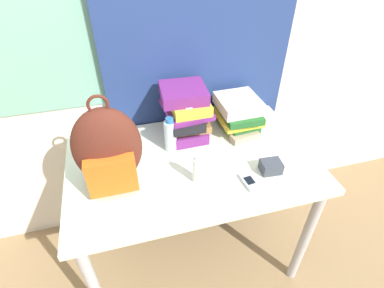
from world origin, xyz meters
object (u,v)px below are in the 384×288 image
(sports_bottle, at_px, (188,123))
(camera_pouch, at_px, (271,167))
(book_stack_left, at_px, (186,112))
(cell_phone, at_px, (249,182))
(sunscreen_bottle, at_px, (197,169))
(book_stack_center, at_px, (238,112))
(sunglasses_case, at_px, (245,137))
(backpack, at_px, (108,150))
(water_bottle, at_px, (170,135))

(sports_bottle, xyz_separation_m, camera_pouch, (0.30, -0.31, -0.09))
(book_stack_left, bearing_deg, cell_phone, -67.61)
(sunscreen_bottle, height_order, camera_pouch, sunscreen_bottle)
(cell_phone, bearing_deg, sunscreen_bottle, 160.72)
(sunscreen_bottle, relative_size, camera_pouch, 1.50)
(book_stack_left, relative_size, cell_phone, 2.69)
(book_stack_left, relative_size, book_stack_center, 1.02)
(book_stack_left, distance_m, sunglasses_case, 0.33)
(sports_bottle, relative_size, cell_phone, 2.23)
(sports_bottle, distance_m, cell_phone, 0.41)
(camera_pouch, bearing_deg, cell_phone, -160.32)
(book_stack_center, height_order, cell_phone, book_stack_center)
(book_stack_left, height_order, sunscreen_bottle, book_stack_left)
(backpack, relative_size, book_stack_center, 1.49)
(cell_phone, bearing_deg, book_stack_left, 112.39)
(book_stack_left, bearing_deg, book_stack_center, -0.82)
(backpack, relative_size, cell_phone, 3.93)
(book_stack_center, bearing_deg, sports_bottle, -167.97)
(camera_pouch, bearing_deg, sunglasses_case, 94.59)
(sports_bottle, bearing_deg, water_bottle, -158.74)
(book_stack_center, distance_m, sunglasses_case, 0.14)
(water_bottle, xyz_separation_m, sports_bottle, (0.10, 0.04, 0.03))
(sports_bottle, bearing_deg, sunscreen_bottle, -96.69)
(book_stack_left, height_order, book_stack_center, book_stack_left)
(sunscreen_bottle, bearing_deg, sunglasses_case, 34.39)
(book_stack_left, bearing_deg, sports_bottle, -96.49)
(book_stack_left, height_order, camera_pouch, book_stack_left)
(backpack, xyz_separation_m, camera_pouch, (0.69, -0.12, -0.15))
(sunscreen_bottle, xyz_separation_m, camera_pouch, (0.34, -0.03, -0.04))
(backpack, height_order, book_stack_center, backpack)
(water_bottle, xyz_separation_m, sunglasses_case, (0.38, -0.03, -0.07))
(book_stack_left, relative_size, camera_pouch, 3.02)
(sunglasses_case, bearing_deg, camera_pouch, -85.41)
(sunscreen_bottle, bearing_deg, sports_bottle, 83.31)
(water_bottle, xyz_separation_m, cell_phone, (0.28, -0.32, -0.08))
(cell_phone, distance_m, camera_pouch, 0.13)
(sports_bottle, height_order, camera_pouch, sports_bottle)
(sunscreen_bottle, bearing_deg, backpack, 165.77)
(sports_bottle, xyz_separation_m, sunscreen_bottle, (-0.03, -0.28, -0.05))
(backpack, xyz_separation_m, water_bottle, (0.28, 0.15, -0.09))
(cell_phone, bearing_deg, backpack, 163.82)
(backpack, relative_size, sunscreen_bottle, 2.94)
(cell_phone, relative_size, sunglasses_case, 0.69)
(water_bottle, distance_m, cell_phone, 0.43)
(book_stack_center, relative_size, sunglasses_case, 1.82)
(book_stack_left, xyz_separation_m, cell_phone, (0.17, -0.42, -0.13))
(water_bottle, relative_size, camera_pouch, 1.91)
(sports_bottle, bearing_deg, book_stack_center, 12.03)
(backpack, height_order, water_bottle, backpack)
(camera_pouch, bearing_deg, book_stack_left, 128.18)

